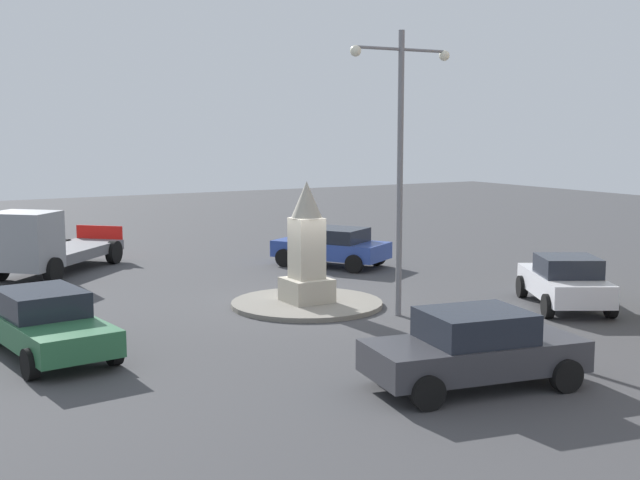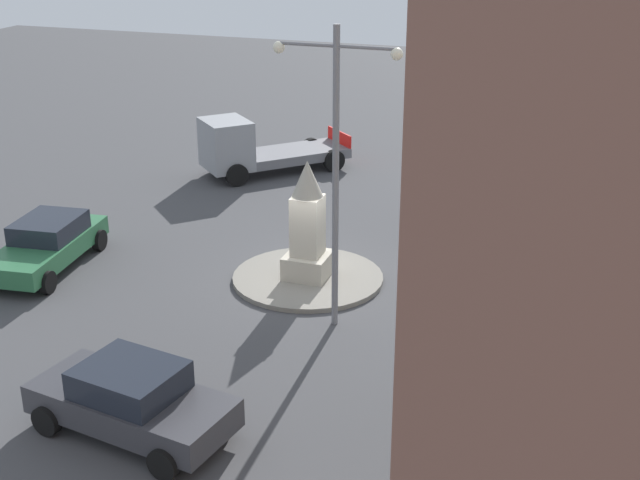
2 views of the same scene
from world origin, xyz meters
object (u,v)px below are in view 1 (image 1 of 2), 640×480
(car_dark_grey_parked_left, at_px, (474,348))
(car_white_parked_right, at_px, (565,281))
(truck_grey_near_island, at_px, (44,246))
(car_blue_passing, at_px, (332,246))
(streetlamp, at_px, (400,146))
(monument, at_px, (307,249))
(car_green_far_side, at_px, (45,322))

(car_dark_grey_parked_left, distance_m, car_white_parked_right, 8.15)
(car_dark_grey_parked_left, xyz_separation_m, truck_grey_near_island, (-4.46, 16.57, 0.28))
(car_dark_grey_parked_left, bearing_deg, car_blue_passing, 69.95)
(car_white_parked_right, bearing_deg, streetlamp, 161.88)
(car_dark_grey_parked_left, bearing_deg, truck_grey_near_island, 105.06)
(monument, relative_size, streetlamp, 0.45)
(monument, xyz_separation_m, car_white_parked_right, (6.09, -3.74, -0.87))
(streetlamp, bearing_deg, car_dark_grey_parked_left, -112.06)
(car_white_parked_right, bearing_deg, car_dark_grey_parked_left, -148.06)
(monument, relative_size, car_dark_grey_parked_left, 0.76)
(car_white_parked_right, bearing_deg, truck_grey_near_island, 132.87)
(monument, bearing_deg, streetlamp, -55.91)
(streetlamp, distance_m, truck_grey_near_island, 13.19)
(car_dark_grey_parked_left, bearing_deg, monument, 84.09)
(truck_grey_near_island, bearing_deg, car_green_far_side, -101.98)
(truck_grey_near_island, bearing_deg, car_white_parked_right, -47.13)
(car_dark_grey_parked_left, bearing_deg, car_green_far_side, 135.42)
(car_white_parked_right, distance_m, truck_grey_near_island, 16.73)
(car_blue_passing, height_order, truck_grey_near_island, truck_grey_near_island)
(car_blue_passing, height_order, car_green_far_side, car_green_far_side)
(car_green_far_side, bearing_deg, monument, 11.82)
(streetlamp, xyz_separation_m, car_white_parked_right, (4.57, -1.49, -3.74))
(car_blue_passing, xyz_separation_m, car_green_far_side, (-11.53, -7.04, -0.00))
(car_dark_grey_parked_left, bearing_deg, streetlamp, 67.94)
(monument, relative_size, car_green_far_side, 0.72)
(monument, distance_m, truck_grey_near_island, 10.04)
(car_white_parked_right, bearing_deg, car_blue_passing, 102.11)
(monument, distance_m, car_dark_grey_parked_left, 8.14)
(streetlamp, height_order, car_blue_passing, streetlamp)
(car_white_parked_right, distance_m, car_blue_passing, 9.44)
(car_dark_grey_parked_left, bearing_deg, car_white_parked_right, 31.94)
(car_white_parked_right, height_order, car_green_far_side, car_white_parked_right)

